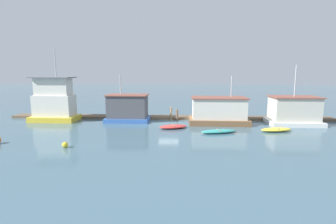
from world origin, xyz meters
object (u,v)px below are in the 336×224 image
object	(u,v)px
mooring_post_near_left	(278,116)
buoy_yellow	(65,145)
dinghy_red	(173,127)
mooring_post_far_left	(177,115)
houseboat_white	(294,111)
houseboat_blue	(128,108)
dinghy_yellow	(276,130)
mooring_post_centre	(171,114)
houseboat_brown	(218,111)
houseboat_yellow	(54,102)
dinghy_teal	(219,131)

from	to	relation	value
mooring_post_near_left	buoy_yellow	xyz separation A→B (m)	(-21.32, -12.89, -0.44)
dinghy_red	mooring_post_far_left	world-z (taller)	mooring_post_far_left
houseboat_white	houseboat_blue	bearing A→B (deg)	177.80
dinghy_yellow	mooring_post_far_left	world-z (taller)	mooring_post_far_left
houseboat_blue	mooring_post_near_left	world-z (taller)	houseboat_blue
houseboat_white	mooring_post_centre	xyz separation A→B (m)	(-14.50, 1.72, -0.72)
mooring_post_far_left	mooring_post_near_left	world-z (taller)	mooring_post_far_left
mooring_post_centre	mooring_post_near_left	xyz separation A→B (m)	(13.33, 0.00, -0.17)
mooring_post_far_left	mooring_post_near_left	size ratio (longest dim) A/B	1.04
mooring_post_far_left	buoy_yellow	xyz separation A→B (m)	(-8.74, -12.89, -0.47)
houseboat_blue	buoy_yellow	size ratio (longest dim) A/B	12.04
houseboat_brown	buoy_yellow	world-z (taller)	houseboat_brown
houseboat_yellow	houseboat_blue	size ratio (longest dim) A/B	1.53
dinghy_teal	dinghy_yellow	world-z (taller)	dinghy_yellow
mooring_post_centre	buoy_yellow	bearing A→B (deg)	-121.82
houseboat_yellow	dinghy_teal	size ratio (longest dim) A/B	2.34
dinghy_yellow	houseboat_white	bearing A→B (deg)	50.98
houseboat_blue	houseboat_brown	xyz separation A→B (m)	(11.15, -0.81, -0.12)
houseboat_yellow	dinghy_red	bearing A→B (deg)	-13.39
dinghy_teal	mooring_post_centre	xyz separation A→B (m)	(-5.14, 6.88, 0.68)
dinghy_teal	mooring_post_near_left	world-z (taller)	mooring_post_near_left
houseboat_blue	mooring_post_centre	distance (m)	5.54
houseboat_white	dinghy_teal	distance (m)	10.78
houseboat_blue	mooring_post_far_left	distance (m)	6.29
houseboat_blue	houseboat_brown	world-z (taller)	houseboat_blue
dinghy_red	mooring_post_far_left	xyz separation A→B (m)	(0.28, 4.94, 0.51)
dinghy_yellow	mooring_post_centre	size ratio (longest dim) A/B	2.02
houseboat_blue	buoy_yellow	bearing A→B (deg)	-102.26
dinghy_teal	dinghy_red	bearing A→B (deg)	157.40
dinghy_teal	houseboat_yellow	bearing A→B (deg)	164.35
dinghy_teal	mooring_post_centre	world-z (taller)	mooring_post_centre
mooring_post_near_left	houseboat_yellow	bearing A→B (deg)	-177.23
houseboat_white	dinghy_red	size ratio (longest dim) A/B	2.05
mooring_post_far_left	buoy_yellow	size ratio (longest dim) A/B	2.91
houseboat_yellow	mooring_post_far_left	world-z (taller)	houseboat_yellow
mooring_post_far_left	mooring_post_near_left	xyz separation A→B (m)	(12.58, 0.00, -0.02)
houseboat_white	dinghy_yellow	size ratio (longest dim) A/B	2.00
dinghy_red	dinghy_yellow	distance (m)	10.77
dinghy_yellow	mooring_post_far_left	bearing A→B (deg)	151.09
houseboat_brown	mooring_post_centre	distance (m)	6.04
houseboat_yellow	buoy_yellow	world-z (taller)	houseboat_yellow
dinghy_yellow	mooring_post_near_left	size ratio (longest dim) A/B	2.53
dinghy_red	dinghy_teal	bearing A→B (deg)	-22.60
mooring_post_far_left	buoy_yellow	distance (m)	15.58
houseboat_brown	mooring_post_near_left	size ratio (longest dim) A/B	5.07
dinghy_teal	mooring_post_centre	size ratio (longest dim) A/B	2.24
mooring_post_far_left	buoy_yellow	world-z (taller)	mooring_post_far_left
dinghy_yellow	mooring_post_far_left	size ratio (longest dim) A/B	2.44
houseboat_white	mooring_post_near_left	distance (m)	2.26
houseboat_yellow	mooring_post_centre	size ratio (longest dim) A/B	5.24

